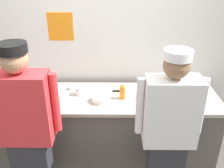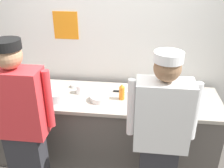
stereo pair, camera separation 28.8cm
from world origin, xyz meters
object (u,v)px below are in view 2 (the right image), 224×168
at_px(plate_stack_rear, 100,98).
at_px(mixing_bowl_steel, 53,94).
at_px(ramekin_orange_sauce, 192,97).
at_px(plate_stack_front, 8,93).
at_px(ramekin_yellow_sauce, 74,85).
at_px(chefs_knife, 123,92).
at_px(sheet_tray, 161,98).
at_px(squeeze_bottle_primary, 122,92).
at_px(deli_cup, 80,89).
at_px(chef_near_left, 22,124).
at_px(chef_center, 160,136).

relative_size(plate_stack_rear, mixing_bowl_steel, 0.64).
xyz_separation_m(mixing_bowl_steel, ramekin_orange_sauce, (1.58, 0.17, -0.03)).
height_order(plate_stack_front, mixing_bowl_steel, mixing_bowl_steel).
bearing_deg(ramekin_yellow_sauce, chefs_knife, -6.03).
bearing_deg(ramekin_yellow_sauce, sheet_tray, -9.84).
height_order(squeeze_bottle_primary, chefs_knife, squeeze_bottle_primary).
distance_m(plate_stack_front, ramekin_yellow_sauce, 0.78).
height_order(mixing_bowl_steel, deli_cup, deli_cup).
xyz_separation_m(ramekin_yellow_sauce, deli_cup, (0.11, -0.15, 0.03)).
bearing_deg(plate_stack_rear, chef_near_left, -136.81).
bearing_deg(ramekin_orange_sauce, ramekin_yellow_sauce, 174.50).
bearing_deg(sheet_tray, squeeze_bottle_primary, -173.58).
xyz_separation_m(ramekin_orange_sauce, deli_cup, (-1.31, -0.01, 0.03)).
height_order(chef_center, chefs_knife, chef_center).
height_order(plate_stack_rear, mixing_bowl_steel, mixing_bowl_steel).
bearing_deg(mixing_bowl_steel, chef_near_left, -100.05).
distance_m(mixing_bowl_steel, chefs_knife, 0.82).
bearing_deg(plate_stack_front, plate_stack_rear, -0.13).
distance_m(plate_stack_rear, ramekin_yellow_sauce, 0.47).
xyz_separation_m(plate_stack_front, deli_cup, (0.83, 0.14, 0.03)).
bearing_deg(ramekin_orange_sauce, sheet_tray, -172.21).
bearing_deg(plate_stack_rear, ramekin_yellow_sauce, 141.28).
bearing_deg(plate_stack_front, ramekin_orange_sauce, 4.22).
bearing_deg(chefs_knife, chef_near_left, -136.74).
xyz_separation_m(plate_stack_rear, ramekin_orange_sauce, (1.04, 0.16, -0.01)).
xyz_separation_m(chef_center, mixing_bowl_steel, (-1.19, 0.59, 0.03)).
bearing_deg(squeeze_bottle_primary, plate_stack_rear, -165.88).
distance_m(chef_center, sheet_tray, 0.71).
bearing_deg(chef_near_left, deli_cup, 62.93).
relative_size(plate_stack_rear, deli_cup, 2.02).
height_order(plate_stack_rear, ramekin_orange_sauce, plate_stack_rear).
bearing_deg(squeeze_bottle_primary, ramekin_yellow_sauce, 159.16).
bearing_deg(chefs_knife, plate_stack_front, -170.30).
bearing_deg(plate_stack_front, chef_near_left, -53.58).
xyz_separation_m(chef_center, squeeze_bottle_primary, (-0.40, 0.66, 0.07)).
bearing_deg(chef_near_left, ramekin_yellow_sauce, 73.00).
bearing_deg(plate_stack_front, chefs_knife, 9.70).
relative_size(ramekin_orange_sauce, chefs_knife, 0.30).
height_order(ramekin_orange_sauce, deli_cup, deli_cup).
relative_size(mixing_bowl_steel, squeeze_bottle_primary, 1.77).
distance_m(ramekin_yellow_sauce, deli_cup, 0.19).
bearing_deg(deli_cup, plate_stack_rear, -29.35).
xyz_separation_m(chef_near_left, chefs_knife, (0.89, 0.84, -0.04)).
xyz_separation_m(sheet_tray, deli_cup, (-0.95, 0.03, 0.04)).
distance_m(chef_near_left, plate_stack_front, 0.76).
bearing_deg(ramekin_orange_sauce, chef_center, -117.56).
distance_m(plate_stack_rear, sheet_tray, 0.70).
height_order(chef_center, ramekin_orange_sauce, chef_center).
relative_size(chef_near_left, chefs_knife, 6.41).
distance_m(mixing_bowl_steel, ramekin_yellow_sauce, 0.35).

